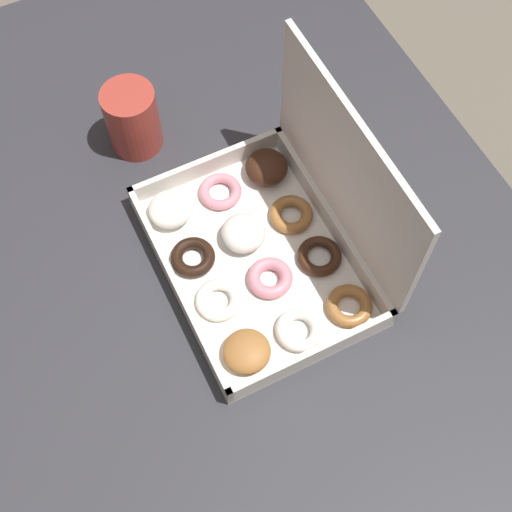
{
  "coord_description": "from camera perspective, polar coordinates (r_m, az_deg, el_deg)",
  "views": [
    {
      "loc": [
        0.39,
        -0.1,
        1.58
      ],
      "look_at": [
        0.01,
        0.09,
        0.76
      ],
      "focal_mm": 50.0,
      "sensor_mm": 36.0,
      "label": 1
    }
  ],
  "objects": [
    {
      "name": "coffee_mug",
      "position": [
        1.01,
        -9.88,
        10.79
      ],
      "size": [
        0.07,
        0.07,
        0.1
      ],
      "color": "#A3382D",
      "rests_on": "dining_table"
    },
    {
      "name": "donut_box",
      "position": [
        0.9,
        1.41,
        1.75
      ],
      "size": [
        0.31,
        0.24,
        0.23
      ],
      "color": "silver",
      "rests_on": "dining_table"
    },
    {
      "name": "ground_plane",
      "position": [
        1.63,
        -2.89,
        -13.45
      ],
      "size": [
        8.0,
        8.0,
        0.0
      ],
      "primitive_type": "plane",
      "color": "#6B6054"
    },
    {
      "name": "dining_table",
      "position": [
        1.01,
        -4.55,
        -4.49
      ],
      "size": [
        1.17,
        0.9,
        0.75
      ],
      "color": "#2D2D33",
      "rests_on": "ground_plane"
    }
  ]
}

